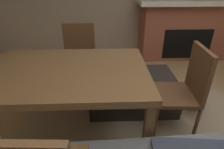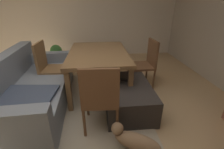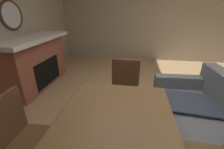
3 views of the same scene
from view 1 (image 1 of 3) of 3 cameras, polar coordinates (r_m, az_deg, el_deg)
area_rug at (r=1.98m, az=8.88°, el=-21.48°), size 2.60×2.00×0.01m
fireplace at (r=4.03m, az=21.18°, el=12.97°), size 1.91×0.76×1.12m
ottoman_coffee_table at (r=2.39m, az=6.19°, el=-5.04°), size 1.05×0.69×0.40m
tv_remote at (r=2.23m, az=2.29°, el=-1.05°), size 0.11×0.17×0.02m
dining_table at (r=1.79m, az=-13.55°, el=-0.55°), size 1.50×1.05×0.74m
dining_chair_south at (r=2.67m, az=-9.96°, el=6.28°), size 0.46×0.46×0.93m
dining_chair_west at (r=1.98m, az=21.40°, el=-3.53°), size 0.46×0.46×0.93m
small_dog at (r=2.59m, az=24.48°, el=-5.98°), size 0.42×0.55×0.27m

